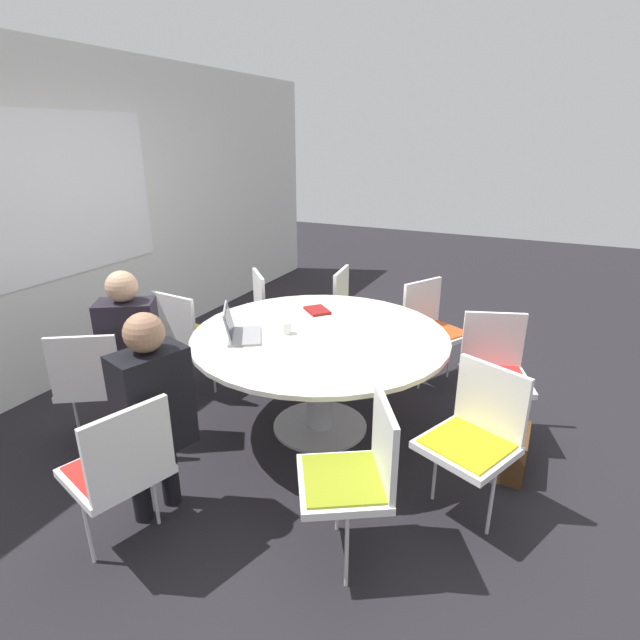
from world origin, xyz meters
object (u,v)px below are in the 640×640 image
at_px(chair_5, 432,324).
at_px(person_1, 152,405).
at_px(chair_2, 357,469).
at_px(chair_8, 188,332).
at_px(chair_6, 354,308).
at_px(chair_1, 121,464).
at_px(laptop, 238,330).
at_px(chair_0, 94,378).
at_px(spiral_notebook, 317,310).
at_px(chair_3, 475,431).
at_px(chair_7, 274,309).
at_px(coffee_cup, 286,328).
at_px(handbag, 513,451).
at_px(chair_4, 494,366).
at_px(person_0, 131,344).

bearing_deg(chair_5, person_1, 7.40).
height_order(chair_2, chair_8, same).
bearing_deg(chair_6, chair_1, -10.62).
bearing_deg(laptop, chair_2, -153.99).
height_order(chair_0, laptop, laptop).
distance_m(chair_5, laptop, 1.72).
distance_m(chair_1, spiral_notebook, 1.87).
xyz_separation_m(chair_3, person_1, (-0.77, 1.51, 0.19)).
relative_size(chair_2, laptop, 2.15).
height_order(chair_7, coffee_cup, chair_7).
bearing_deg(handbag, chair_4, 28.40).
relative_size(chair_1, chair_2, 1.00).
relative_size(chair_5, spiral_notebook, 3.39).
bearing_deg(chair_1, person_0, 58.38).
distance_m(chair_3, chair_8, 2.37).
relative_size(chair_2, chair_3, 1.00).
xyz_separation_m(chair_7, spiral_notebook, (-0.44, -0.65, 0.22)).
distance_m(person_0, coffee_cup, 1.03).
bearing_deg(person_0, chair_3, -26.11).
relative_size(chair_5, person_1, 0.71).
bearing_deg(coffee_cup, handbag, -83.71).
xyz_separation_m(person_1, handbag, (1.27, -1.71, -0.58)).
distance_m(person_0, spiral_notebook, 1.36).
relative_size(chair_7, coffee_cup, 10.41).
relative_size(chair_1, chair_3, 1.00).
relative_size(spiral_notebook, handbag, 0.71).
bearing_deg(chair_2, chair_4, -47.58).
height_order(chair_2, chair_4, same).
bearing_deg(laptop, spiral_notebook, -52.38).
distance_m(chair_0, chair_1, 1.04).
bearing_deg(chair_0, chair_2, -36.48).
relative_size(chair_4, spiral_notebook, 3.39).
distance_m(chair_3, spiral_notebook, 1.58).
xyz_separation_m(chair_4, chair_8, (-0.40, 2.31, 0.00)).
bearing_deg(handbag, chair_2, 148.64).
xyz_separation_m(chair_0, laptop, (0.56, -0.76, 0.27)).
bearing_deg(coffee_cup, chair_7, 35.10).
bearing_deg(chair_4, chair_7, -29.83).
distance_m(chair_8, person_0, 0.74).
relative_size(chair_6, chair_7, 1.00).
bearing_deg(coffee_cup, person_1, 170.81).
distance_m(chair_1, chair_2, 1.14).
bearing_deg(chair_1, chair_2, -49.35).
xyz_separation_m(chair_2, chair_7, (1.83, 1.53, 0.00)).
height_order(chair_7, person_0, person_0).
height_order(laptop, spiral_notebook, laptop).
xyz_separation_m(chair_2, person_0, (0.34, 1.74, 0.19)).
relative_size(chair_1, chair_6, 1.00).
xyz_separation_m(chair_4, spiral_notebook, (-0.05, 1.32, 0.22)).
xyz_separation_m(chair_2, coffee_cup, (0.90, 0.88, 0.26)).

